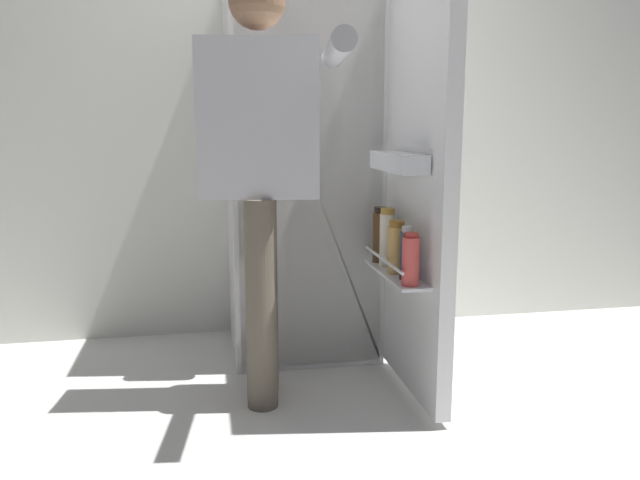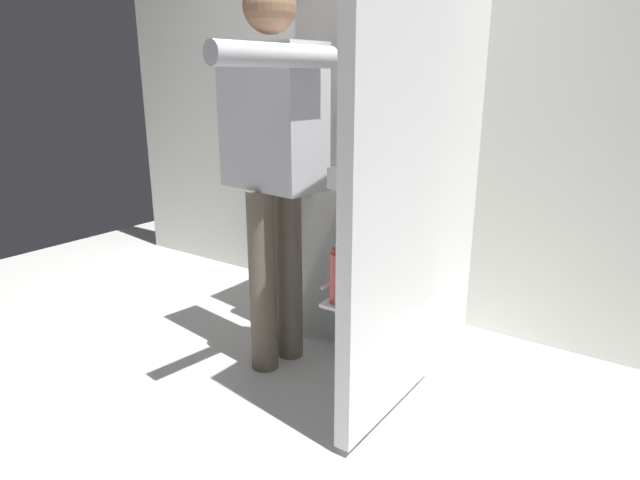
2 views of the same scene
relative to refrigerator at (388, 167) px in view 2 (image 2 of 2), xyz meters
name	(u,v)px [view 2 (image 2 of 2)]	position (x,y,z in m)	size (l,w,h in m)	color
ground_plane	(322,375)	(-0.03, -0.49, -0.87)	(5.69, 5.69, 0.00)	silver
kitchen_wall	(424,66)	(-0.03, 0.42, 0.46)	(4.40, 0.10, 2.66)	silver
refrigerator	(388,167)	(0.00, 0.00, 0.00)	(0.74, 1.27, 1.74)	white
person	(275,148)	(-0.27, -0.50, 0.12)	(0.55, 0.80, 1.64)	#665B4C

